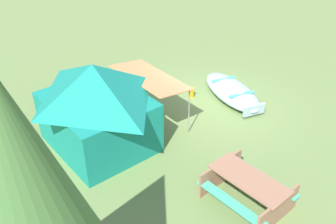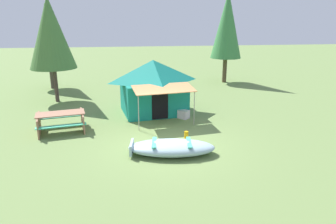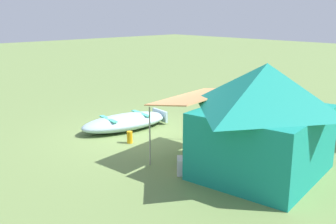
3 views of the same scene
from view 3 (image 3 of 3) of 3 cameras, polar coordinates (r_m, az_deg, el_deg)
ground_plane at (r=12.08m, az=-3.43°, el=-3.41°), size 80.00×80.00×0.00m
beached_rowboat at (r=12.71m, az=-6.22°, el=-1.40°), size 3.12×1.62×0.48m
canvas_cabin_tent at (r=9.17m, az=13.74°, el=-0.82°), size 3.51×4.21×2.59m
picnic_table at (r=13.79m, az=15.33°, el=0.46°), size 2.18×1.86×0.78m
cooler_box at (r=9.24m, az=2.76°, el=-7.82°), size 0.60×0.60×0.39m
fuel_can at (r=11.37m, az=-5.59°, el=-3.67°), size 0.19×0.19×0.35m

